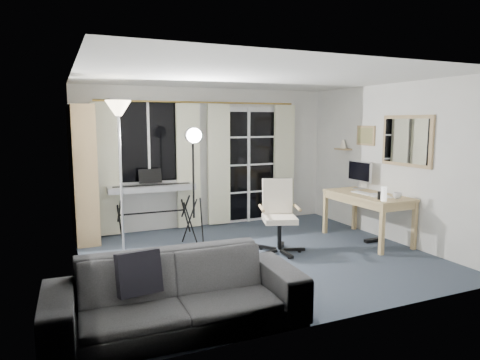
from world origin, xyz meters
name	(u,v)px	position (x,y,z in m)	size (l,w,h in m)	color
floor	(258,257)	(0.00, 0.00, -0.01)	(4.50, 4.00, 0.02)	#343F4B
window	(148,142)	(-1.05, 1.97, 1.50)	(1.20, 0.08, 1.40)	white
french_door	(248,166)	(0.75, 1.97, 1.03)	(1.32, 0.09, 2.11)	white
curtains	(203,165)	(-0.14, 1.88, 1.09)	(3.60, 0.07, 2.13)	gold
bookshelf	(81,177)	(-2.13, 1.82, 0.99)	(0.36, 0.97, 2.08)	tan
torchiere_lamp	(119,132)	(-1.68, 0.70, 1.69)	(0.40, 0.40, 2.10)	#B2B2B7
keyboard_piano	(152,189)	(-1.07, 1.70, 0.76)	(1.38, 0.68, 1.00)	black
studio_light	(193,149)	(-0.62, 0.87, 1.43)	(0.35, 0.36, 1.79)	black
office_chair	(278,209)	(0.39, 0.14, 0.60)	(0.71, 0.72, 1.03)	black
desk	(368,200)	(1.88, 0.04, 0.64)	(0.72, 1.38, 0.73)	tan
monitor	(360,172)	(2.08, 0.48, 1.01)	(0.18, 0.53, 0.46)	silver
desk_clutter	(375,207)	(1.82, -0.19, 0.57)	(0.42, 0.84, 0.93)	white
mug	(397,195)	(1.98, -0.46, 0.79)	(0.12, 0.09, 0.12)	silver
wall_mirror	(407,141)	(2.22, -0.35, 1.55)	(0.04, 0.94, 0.74)	tan
framed_print	(366,136)	(2.23, 0.55, 1.60)	(0.03, 0.42, 0.32)	tan
wall_shelf	(343,146)	(2.16, 1.05, 1.41)	(0.16, 0.30, 0.18)	tan
sofa	(178,281)	(-1.55, -1.55, 0.44)	(2.27, 0.75, 0.88)	#28292B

